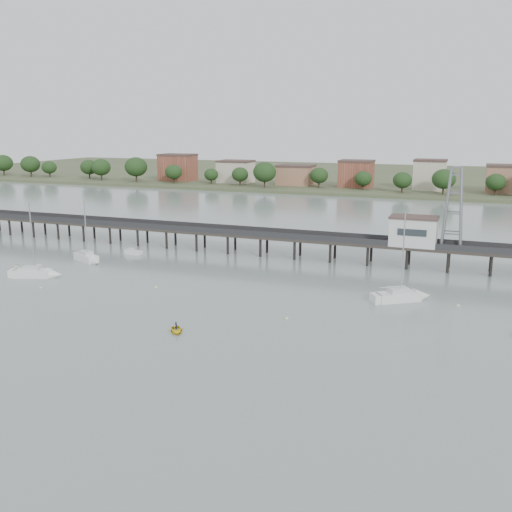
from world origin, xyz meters
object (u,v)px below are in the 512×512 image
Objects in this scene: pier at (281,237)px; white_tender at (133,252)px; yellow_dinghy at (176,332)px; sailboat_c at (406,296)px; sailboat_b at (90,259)px; lattice_tower at (454,208)px; sailboat_a at (40,273)px.

pier is 29.54m from white_tender.
sailboat_c is at bearing 9.11° from yellow_dinghy.
white_tender is at bearing -162.16° from pier.
sailboat_c reaches higher than sailboat_b.
sailboat_b is (-63.22, -17.74, -10.45)m from lattice_tower.
sailboat_b is at bearing -109.31° from white_tender.
yellow_dinghy is at bearing -123.78° from lattice_tower.
sailboat_a reaches higher than sailboat_b.
pier is 44.93m from yellow_dinghy.
pier is at bearing 21.93° from white_tender.
pier is 33.99m from sailboat_c.
lattice_tower is 1.27× the size of sailboat_b.
sailboat_c is at bearing -11.08° from sailboat_a.
sailboat_c is 4.70× the size of yellow_dinghy.
lattice_tower is at bearing 41.58° from sailboat_c.
lattice_tower is 61.05m from white_tender.
lattice_tower reaches higher than sailboat_c.
pier is 44.35m from sailboat_a.
yellow_dinghy is (-29.93, -44.74, -11.10)m from lattice_tower.
lattice_tower reaches higher than yellow_dinghy.
pier is at bearing 57.55° from yellow_dinghy.
lattice_tower is 54.96m from yellow_dinghy.
sailboat_b is 58.36m from sailboat_c.
sailboat_c is 34.48m from yellow_dinghy.
sailboat_a reaches higher than yellow_dinghy.
sailboat_a is at bearing 153.29° from sailboat_c.
lattice_tower is 1.16× the size of sailboat_a.
white_tender is (-54.48, 11.99, -0.23)m from sailboat_c.
sailboat_a is at bearing 121.96° from yellow_dinghy.
sailboat_a is (-1.00, -12.03, -0.01)m from sailboat_b.
sailboat_a is 3.80× the size of white_tender.
sailboat_a is at bearing -137.70° from pier.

